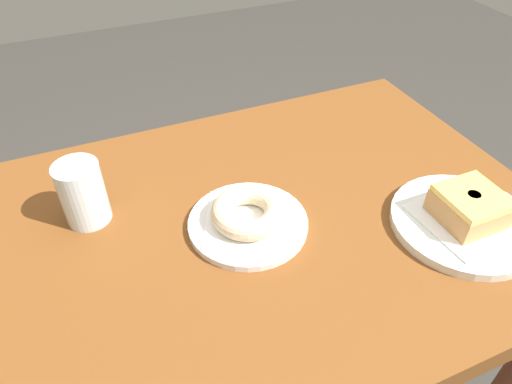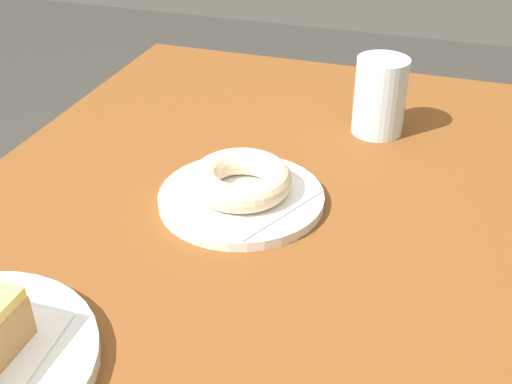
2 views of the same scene
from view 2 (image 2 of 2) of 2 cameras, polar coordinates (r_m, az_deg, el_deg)
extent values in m
cube|color=brown|center=(0.75, -1.34, -3.12)|extent=(0.98, 0.68, 0.04)
cylinder|color=brown|center=(1.39, -6.35, -4.11)|extent=(0.05, 0.05, 0.72)
cylinder|color=brown|center=(1.30, 17.36, -8.51)|extent=(0.05, 0.05, 0.72)
cylinder|color=white|center=(0.75, -1.30, -0.52)|extent=(0.19, 0.19, 0.01)
cube|color=white|center=(0.75, -1.31, -0.04)|extent=(0.18, 0.18, 0.00)
torus|color=beige|center=(0.74, -1.33, 1.13)|extent=(0.12, 0.12, 0.03)
cylinder|color=silver|center=(0.91, 10.86, 8.29)|extent=(0.07, 0.07, 0.11)
camera|label=1|loc=(1.08, -29.29, 35.32)|focal=32.62mm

